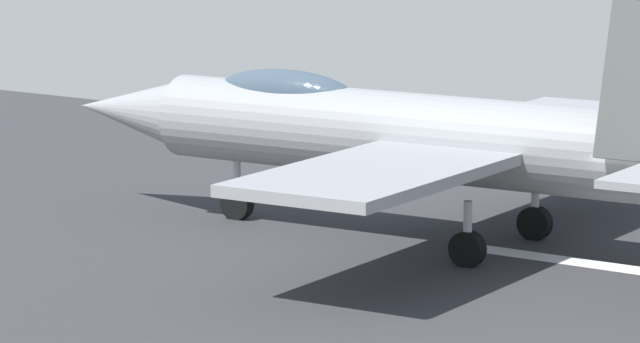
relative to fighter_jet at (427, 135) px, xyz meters
name	(u,v)px	position (x,y,z in m)	size (l,w,h in m)	color
fighter_jet	(427,135)	(0.00, 0.00, 0.00)	(17.88, 14.71, 5.62)	#939597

